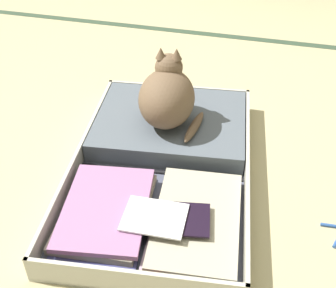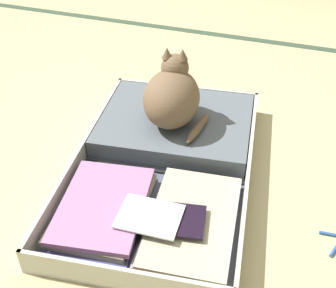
# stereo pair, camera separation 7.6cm
# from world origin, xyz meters

# --- Properties ---
(ground_plane) EXTENTS (10.00, 10.00, 0.00)m
(ground_plane) POSITION_xyz_m (0.00, 0.00, 0.00)
(ground_plane) COLOR tan
(tatami_border) EXTENTS (4.80, 0.05, 0.00)m
(tatami_border) POSITION_xyz_m (0.00, 1.18, 0.00)
(tatami_border) COLOR #314533
(tatami_border) RESTS_ON ground_plane
(open_suitcase) EXTENTS (0.69, 1.00, 0.09)m
(open_suitcase) POSITION_xyz_m (0.11, 0.04, 0.04)
(open_suitcase) COLOR #BBB8A8
(open_suitcase) RESTS_ON ground_plane
(black_cat) EXTENTS (0.25, 0.28, 0.27)m
(black_cat) POSITION_xyz_m (0.09, 0.20, 0.19)
(black_cat) COLOR brown
(black_cat) RESTS_ON open_suitcase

